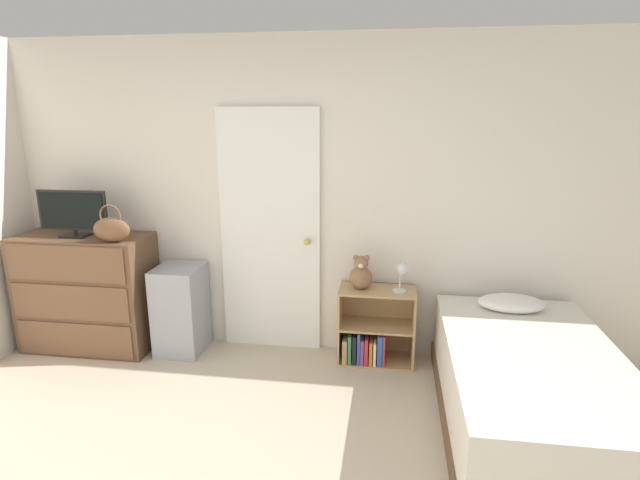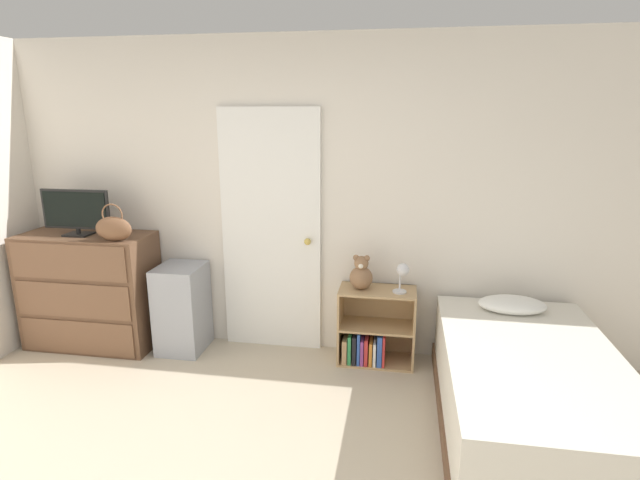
{
  "view_description": "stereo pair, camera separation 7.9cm",
  "coord_description": "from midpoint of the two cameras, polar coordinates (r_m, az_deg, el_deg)",
  "views": [
    {
      "loc": [
        0.8,
        -1.73,
        1.97
      ],
      "look_at": [
        0.27,
        1.92,
        1.02
      ],
      "focal_mm": 28.0,
      "sensor_mm": 36.0,
      "label": 1
    },
    {
      "loc": [
        0.88,
        -1.72,
        1.97
      ],
      "look_at": [
        0.27,
        1.92,
        1.02
      ],
      "focal_mm": 28.0,
      "sensor_mm": 36.0,
      "label": 2
    }
  ],
  "objects": [
    {
      "name": "tv",
      "position": [
        4.51,
        -26.88,
        2.82
      ],
      "size": [
        0.59,
        0.16,
        0.38
      ],
      "color": "black",
      "rests_on": "dresser"
    },
    {
      "name": "bed",
      "position": [
        3.51,
        22.29,
        -15.58
      ],
      "size": [
        1.07,
        1.88,
        0.66
      ],
      "color": "brown",
      "rests_on": "ground_plane"
    },
    {
      "name": "bookshelf",
      "position": [
        4.11,
        5.32,
        -10.58
      ],
      "size": [
        0.6,
        0.32,
        0.62
      ],
      "color": "tan",
      "rests_on": "ground_plane"
    },
    {
      "name": "desk_lamp",
      "position": [
        3.86,
        8.82,
        -3.66
      ],
      "size": [
        0.12,
        0.12,
        0.24
      ],
      "color": "silver",
      "rests_on": "bookshelf"
    },
    {
      "name": "wall_back",
      "position": [
        4.08,
        -3.75,
        4.63
      ],
      "size": [
        10.0,
        0.06,
        2.55
      ],
      "color": "silver",
      "rests_on": "ground_plane"
    },
    {
      "name": "door_closed",
      "position": [
        4.12,
        -6.25,
        0.84
      ],
      "size": [
        0.83,
        0.09,
        2.01
      ],
      "color": "white",
      "rests_on": "ground_plane"
    },
    {
      "name": "dresser",
      "position": [
        4.68,
        -25.46,
        -5.4
      ],
      "size": [
        1.08,
        0.49,
        0.98
      ],
      "color": "brown",
      "rests_on": "ground_plane"
    },
    {
      "name": "storage_bin",
      "position": [
        4.37,
        -16.11,
        -7.61
      ],
      "size": [
        0.36,
        0.41,
        0.74
      ],
      "color": "#999EA8",
      "rests_on": "ground_plane"
    },
    {
      "name": "handbag",
      "position": [
        4.21,
        -23.22,
        1.15
      ],
      "size": [
        0.3,
        0.11,
        0.3
      ],
      "color": "brown",
      "rests_on": "dresser"
    },
    {
      "name": "teddy_bear",
      "position": [
        3.93,
        4.13,
        -3.91
      ],
      "size": [
        0.18,
        0.18,
        0.28
      ],
      "color": "#8C6647",
      "rests_on": "bookshelf"
    }
  ]
}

